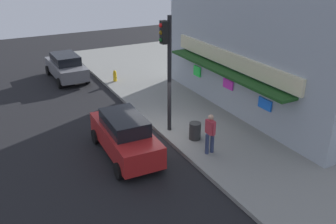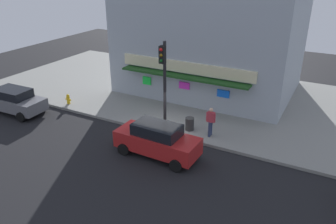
{
  "view_description": "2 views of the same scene",
  "coord_description": "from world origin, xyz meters",
  "px_view_note": "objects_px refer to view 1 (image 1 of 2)",
  "views": [
    {
      "loc": [
        13.5,
        -6.73,
        7.78
      ],
      "look_at": [
        0.39,
        0.17,
        1.33
      ],
      "focal_mm": 39.6,
      "sensor_mm": 36.0,
      "label": 1
    },
    {
      "loc": [
        8.36,
        -15.02,
        9.21
      ],
      "look_at": [
        -0.18,
        0.99,
        1.05
      ],
      "focal_mm": 35.84,
      "sensor_mm": 36.0,
      "label": 2
    }
  ],
  "objects_px": {
    "fire_hydrant": "(115,76)",
    "parked_car_red": "(125,135)",
    "trash_can": "(195,131)",
    "traffic_light": "(167,60)",
    "pedestrian": "(210,132)",
    "parked_car_grey": "(66,67)"
  },
  "relations": [
    {
      "from": "pedestrian",
      "to": "parked_car_grey",
      "type": "height_order",
      "value": "pedestrian"
    },
    {
      "from": "fire_hydrant",
      "to": "parked_car_grey",
      "type": "xyz_separation_m",
      "value": [
        -2.37,
        -2.47,
        0.33
      ]
    },
    {
      "from": "parked_car_red",
      "to": "traffic_light",
      "type": "bearing_deg",
      "value": 110.98
    },
    {
      "from": "fire_hydrant",
      "to": "trash_can",
      "type": "distance_m",
      "value": 9.1
    },
    {
      "from": "traffic_light",
      "to": "trash_can",
      "type": "bearing_deg",
      "value": 26.46
    },
    {
      "from": "traffic_light",
      "to": "fire_hydrant",
      "type": "xyz_separation_m",
      "value": [
        -7.76,
        0.31,
        -2.98
      ]
    },
    {
      "from": "trash_can",
      "to": "parked_car_red",
      "type": "relative_size",
      "value": 0.17
    },
    {
      "from": "traffic_light",
      "to": "parked_car_grey",
      "type": "relative_size",
      "value": 1.18
    },
    {
      "from": "trash_can",
      "to": "traffic_light",
      "type": "bearing_deg",
      "value": -153.54
    },
    {
      "from": "traffic_light",
      "to": "parked_car_grey",
      "type": "xyz_separation_m",
      "value": [
        -10.13,
        -2.16,
        -2.65
      ]
    },
    {
      "from": "fire_hydrant",
      "to": "parked_car_red",
      "type": "relative_size",
      "value": 0.16
    },
    {
      "from": "trash_can",
      "to": "pedestrian",
      "type": "distance_m",
      "value": 1.45
    },
    {
      "from": "pedestrian",
      "to": "parked_car_grey",
      "type": "bearing_deg",
      "value": -168.08
    },
    {
      "from": "traffic_light",
      "to": "trash_can",
      "type": "xyz_separation_m",
      "value": [
        1.34,
        0.67,
        -2.95
      ]
    },
    {
      "from": "traffic_light",
      "to": "parked_car_grey",
      "type": "bearing_deg",
      "value": -167.96
    },
    {
      "from": "fire_hydrant",
      "to": "trash_can",
      "type": "height_order",
      "value": "trash_can"
    },
    {
      "from": "fire_hydrant",
      "to": "parked_car_grey",
      "type": "bearing_deg",
      "value": -133.8
    },
    {
      "from": "fire_hydrant",
      "to": "parked_car_red",
      "type": "distance_m",
      "value": 9.13
    },
    {
      "from": "parked_car_grey",
      "to": "fire_hydrant",
      "type": "bearing_deg",
      "value": 46.2
    },
    {
      "from": "trash_can",
      "to": "parked_car_grey",
      "type": "bearing_deg",
      "value": -166.16
    },
    {
      "from": "trash_can",
      "to": "parked_car_grey",
      "type": "distance_m",
      "value": 11.82
    },
    {
      "from": "fire_hydrant",
      "to": "parked_car_grey",
      "type": "relative_size",
      "value": 0.16
    }
  ]
}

